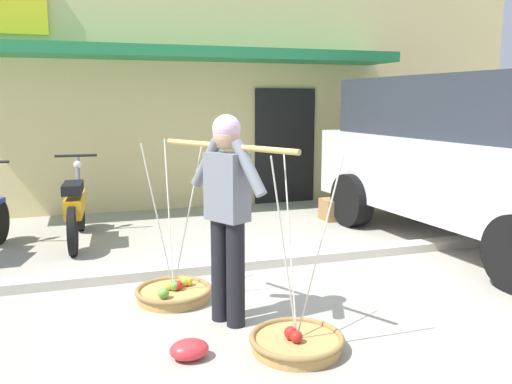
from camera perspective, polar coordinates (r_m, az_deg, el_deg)
The scene contains 10 objects.
ground_plane at distance 5.16m, azimuth 0.35°, elevation -10.55°, with size 90.00×90.00×0.00m, color #9E998C.
sidewalk_curb at distance 5.77m, azimuth -1.85°, elevation -7.77°, with size 20.00×0.24×0.10m, color #BAB4A5.
fruit_vendor at distance 4.18m, azimuth -3.13°, elevation -1.52°, with size 0.73×1.29×1.70m.
fruit_basket_left_side at distance 4.00m, azimuth 4.40°, elevation -15.76°, with size 0.70×0.70×1.45m.
fruit_basket_right_side at distance 4.96m, azimuth -8.88°, elevation -10.62°, with size 0.70×0.70×1.45m.
motorcycle_second_in_row at distance 7.07m, azimuth -18.89°, elevation -1.63°, with size 0.54×1.82×1.09m.
parked_truck at distance 7.13m, azimuth 23.20°, elevation 3.71°, with size 2.44×4.93×2.10m.
storefront_building at distance 11.28m, azimuth -11.04°, elevation 11.26°, with size 13.00×6.00×4.20m.
plastic_litter_bag at distance 3.90m, azimuth -7.23°, elevation -16.53°, with size 0.28×0.22×0.14m, color red.
wooden_crate at distance 8.13m, azimuth 8.68°, elevation -1.86°, with size 0.44×0.36×0.32m, color olive.
Camera 1 is at (-1.52, -4.58, 1.80)m, focal length 37.01 mm.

